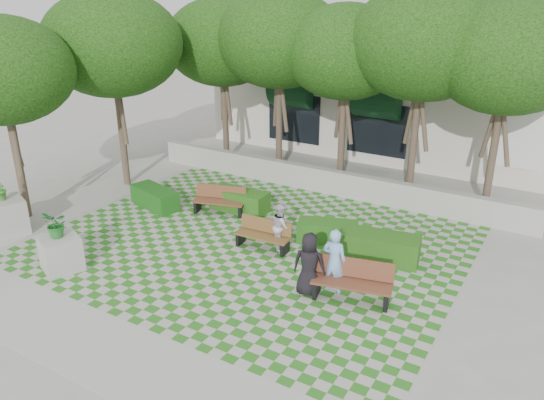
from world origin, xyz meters
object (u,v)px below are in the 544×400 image
Objects in this scene: bench_mid at (264,235)px; planter_front at (60,246)px; hedge_east at (380,247)px; bench_east at (352,282)px; person_blue at (334,261)px; planter_back at (6,215)px; person_white at (281,226)px; hedge_midleft at (239,200)px; hedge_midright at (327,231)px; bench_west at (220,201)px; hedge_west at (155,198)px; person_dark at (309,264)px.

planter_front is at bearing -139.64° from bench_mid.
planter_front is (-7.25, -4.98, 0.31)m from hedge_east.
person_blue is at bearing 155.92° from bench_east.
planter_front is 3.44m from planter_back.
bench_mid is 0.59m from person_white.
planter_front reaches higher than hedge_midleft.
bench_east is 2.34m from hedge_east.
planter_front reaches higher than hedge_east.
hedge_east is at bearing 22.05° from planter_back.
hedge_midright is at bearing 41.11° from bench_mid.
hedge_midright is at bearing -78.63° from person_white.
planter_front is at bearing 95.14° from person_white.
hedge_midright is (-1.91, 2.64, -0.18)m from bench_east.
hedge_east is at bearing -9.81° from hedge_midright.
bench_west is at bearing 44.34° from planter_back.
hedge_west is (-6.35, -0.64, 0.03)m from hedge_midright.
hedge_midright is 0.92× the size of hedge_west.
hedge_east is 1.13× the size of hedge_west.
bench_east is 1.00× the size of hedge_midleft.
planter_front is at bearing -136.11° from hedge_midright.
person_white is (-2.33, 1.41, -0.16)m from person_blue.
person_white is (0.44, 0.27, 0.28)m from bench_mid.
bench_mid is 3.03m from person_blue.
hedge_midright is 1.28× the size of person_white.
bench_mid is 0.90× the size of bench_west.
person_white is at bearing -163.39° from hedge_east.
planter_back is 10.43m from person_blue.
bench_west is 0.71m from hedge_midleft.
bench_east is at bearing 10.37° from planter_back.
bench_west reaches higher than hedge_midleft.
planter_front reaches higher than hedge_midright.
hedge_west is (-8.26, 2.00, -0.15)m from bench_east.
hedge_east is 1.56× the size of person_white.
person_dark is (6.36, 2.34, 0.13)m from planter_front.
hedge_midright is 1.08× the size of person_dark.
person_dark reaches higher than person_white.
person_dark reaches higher than hedge_midleft.
planter_front is (0.86, -4.64, 0.36)m from hedge_west.
person_white is (5.37, -0.48, 0.36)m from hedge_west.
bench_east is 8.50m from hedge_west.
hedge_midleft is at bearing 45.18° from planter_back.
hedge_west is at bearing -16.04° from person_blue.
bench_west is at bearing 17.34° from hedge_west.
hedge_midright is 7.63m from planter_front.
person_blue is (7.71, -1.89, 0.52)m from hedge_west.
planter_back is at bearing -152.40° from bench_west.
hedge_east is 1.28× the size of planter_front.
hedge_midright is 6.38m from hedge_west.
bench_west reaches higher than hedge_midright.
hedge_midright is 2.92m from person_blue.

